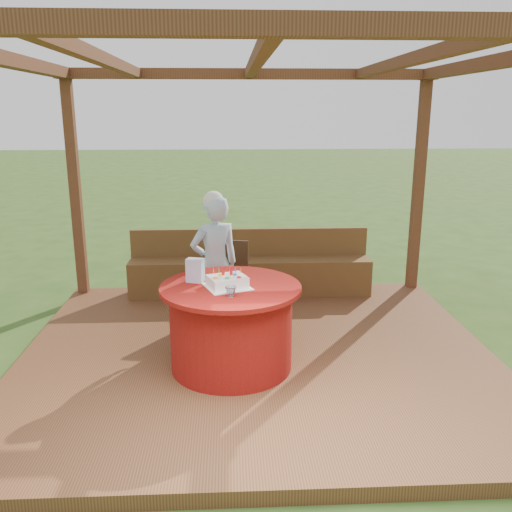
% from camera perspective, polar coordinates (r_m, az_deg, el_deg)
% --- Properties ---
extents(ground, '(60.00, 60.00, 0.00)m').
position_cam_1_polar(ground, '(5.36, 0.14, -11.07)').
color(ground, '#2D4D19').
rests_on(ground, ground).
extents(deck, '(4.50, 4.00, 0.12)m').
position_cam_1_polar(deck, '(5.34, 0.14, -10.50)').
color(deck, brown).
rests_on(deck, ground).
extents(pergola, '(4.50, 4.00, 2.72)m').
position_cam_1_polar(pergola, '(4.82, 0.15, 15.58)').
color(pergola, brown).
rests_on(pergola, deck).
extents(bench, '(3.00, 0.42, 0.80)m').
position_cam_1_polar(bench, '(6.83, -0.62, -1.79)').
color(bench, brown).
rests_on(bench, deck).
extents(table, '(1.24, 1.24, 0.77)m').
position_cam_1_polar(table, '(4.86, -2.63, -7.38)').
color(table, maroon).
rests_on(table, deck).
extents(chair, '(0.49, 0.49, 0.87)m').
position_cam_1_polar(chair, '(5.95, -2.98, -2.23)').
color(chair, '#342110').
rests_on(chair, deck).
extents(elderly_woman, '(0.61, 0.52, 1.47)m').
position_cam_1_polar(elderly_woman, '(5.57, -4.36, -0.67)').
color(elderly_woman, '#92BFD9').
rests_on(elderly_woman, deck).
extents(birthday_cake, '(0.46, 0.46, 0.17)m').
position_cam_1_polar(birthday_cake, '(4.68, -3.04, -2.68)').
color(birthday_cake, white).
rests_on(birthday_cake, table).
extents(gift_bag, '(0.17, 0.14, 0.21)m').
position_cam_1_polar(gift_bag, '(4.83, -6.42, -1.51)').
color(gift_bag, '#DD8FC8').
rests_on(gift_bag, table).
extents(drinking_glass, '(0.11, 0.11, 0.08)m').
position_cam_1_polar(drinking_glass, '(4.45, -2.67, -3.75)').
color(drinking_glass, white).
rests_on(drinking_glass, table).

